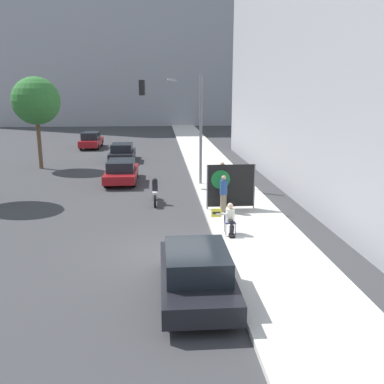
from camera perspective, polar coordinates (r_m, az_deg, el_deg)
name	(u,v)px	position (r m, az deg, el deg)	size (l,w,h in m)	color
ground_plane	(172,255)	(14.63, -2.72, -8.38)	(160.00, 160.00, 0.00)	#38383A
sidewalk_curb	(214,171)	(29.31, 2.89, 2.87)	(3.40, 90.00, 0.16)	beige
seated_protester	(230,218)	(16.04, 5.07, -3.46)	(0.92, 0.77, 1.18)	#474C56
jogger_on_sidewalk	(224,193)	(18.91, 4.22, -0.19)	(0.34, 0.34, 1.64)	#756651
pedestrian_behind	(222,180)	(21.36, 4.04, 1.65)	(0.34, 0.34, 1.80)	#756651
protest_banner	(230,186)	(19.38, 5.15, 0.86)	(2.21, 0.06, 2.04)	slate
traffic_light_pole	(179,111)	(24.43, -1.69, 10.78)	(3.52, 3.28, 6.13)	slate
parked_car_curbside	(196,272)	(11.57, 0.59, -10.67)	(1.89, 4.33, 1.40)	black
car_on_road_nearest	(122,171)	(26.13, -9.38, 2.77)	(1.80, 4.63, 1.36)	maroon
car_on_road_midblock	(122,152)	(34.15, -9.28, 5.26)	(1.84, 4.34, 1.39)	black
car_on_road_distant	(91,140)	(42.54, -13.29, 6.74)	(1.77, 4.66, 1.54)	maroon
motorcycle_on_road	(155,192)	(21.04, -4.96, -0.06)	(0.28, 2.09, 1.28)	silver
street_tree_midblock	(36,101)	(31.95, -20.09, 11.32)	(3.28, 3.28, 6.37)	brown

